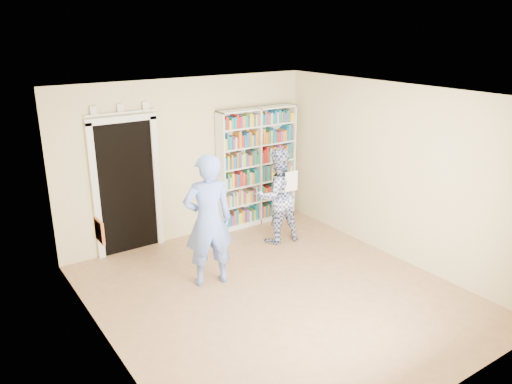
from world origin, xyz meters
The scene contains 11 objects.
floor centered at (0.00, 0.00, 0.00)m, with size 5.00×5.00×0.00m, color #926746.
ceiling centered at (0.00, 0.00, 2.70)m, with size 5.00×5.00×0.00m, color white.
wall_back centered at (0.00, 2.50, 1.35)m, with size 4.50×4.50×0.00m, color beige.
wall_left centered at (-2.25, 0.00, 1.35)m, with size 5.00×5.00×0.00m, color beige.
wall_right centered at (2.25, 0.00, 1.35)m, with size 5.00×5.00×0.00m, color beige.
bookshelf centered at (1.29, 2.34, 1.07)m, with size 1.54×0.29×2.12m.
doorway centered at (-1.10, 2.48, 1.18)m, with size 1.10×0.08×2.43m.
wall_art centered at (-2.23, 0.20, 1.40)m, with size 0.03×0.25×0.25m, color brown.
man_blue centered at (-0.58, 0.80, 0.95)m, with size 0.69×0.45×1.89m, color #6586E2.
man_plaid centered at (1.07, 1.43, 0.80)m, with size 0.78×0.61×1.61m, color navy.
paper_sheet centered at (1.16, 1.17, 1.11)m, with size 0.23×0.01×0.33m, color white.
Camera 1 is at (-3.62, -4.81, 3.50)m, focal length 35.00 mm.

